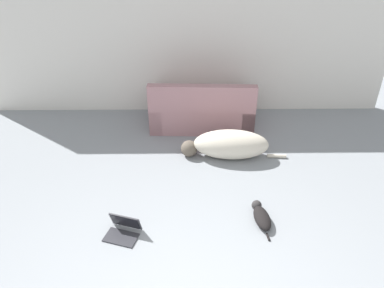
{
  "coord_description": "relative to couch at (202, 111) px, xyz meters",
  "views": [
    {
      "loc": [
        0.08,
        -1.79,
        3.01
      ],
      "look_at": [
        0.12,
        2.18,
        0.55
      ],
      "focal_mm": 35.0,
      "sensor_mm": 36.0,
      "label": 1
    }
  ],
  "objects": [
    {
      "name": "wall_back",
      "position": [
        -0.29,
        0.63,
        1.09
      ],
      "size": [
        6.88,
        0.06,
        2.72
      ],
      "color": "silver",
      "rests_on": "ground_plane"
    },
    {
      "name": "couch",
      "position": [
        0.0,
        0.0,
        0.0
      ],
      "size": [
        1.67,
        0.87,
        0.84
      ],
      "rotation": [
        0.0,
        0.0,
        3.1
      ],
      "color": "#A3757A",
      "rests_on": "ground_plane"
    },
    {
      "name": "dog",
      "position": [
        0.35,
        -0.93,
        -0.07
      ],
      "size": [
        1.52,
        0.53,
        0.41
      ],
      "rotation": [
        0.0,
        0.0,
        3.08
      ],
      "color": "beige",
      "rests_on": "ground_plane"
    },
    {
      "name": "cat",
      "position": [
        0.61,
        -2.26,
        -0.21
      ],
      "size": [
        0.22,
        0.58,
        0.13
      ],
      "rotation": [
        0.0,
        0.0,
        1.69
      ],
      "color": "black",
      "rests_on": "ground_plane"
    },
    {
      "name": "laptop_open",
      "position": [
        -0.93,
        -2.44,
        -0.2
      ],
      "size": [
        0.42,
        0.38,
        0.22
      ],
      "rotation": [
        0.0,
        0.0,
        -0.31
      ],
      "color": "#2D2D33",
      "rests_on": "ground_plane"
    }
  ]
}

